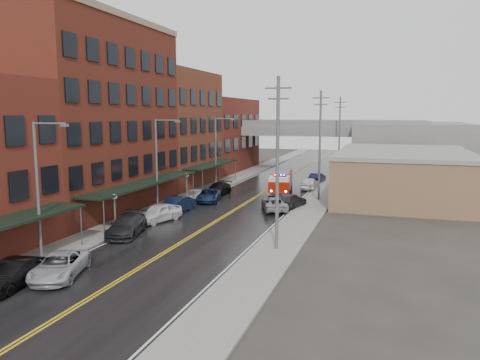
% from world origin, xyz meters
% --- Properties ---
extents(ground, '(220.00, 220.00, 0.00)m').
position_xyz_m(ground, '(0.00, 0.00, 0.00)').
color(ground, '#2D2B26').
rests_on(ground, ground).
extents(road, '(11.00, 160.00, 0.02)m').
position_xyz_m(road, '(0.00, 30.00, 0.01)').
color(road, black).
rests_on(road, ground).
extents(sidewalk_left, '(3.00, 160.00, 0.15)m').
position_xyz_m(sidewalk_left, '(-7.30, 30.00, 0.07)').
color(sidewalk_left, slate).
rests_on(sidewalk_left, ground).
extents(sidewalk_right, '(3.00, 160.00, 0.15)m').
position_xyz_m(sidewalk_right, '(7.30, 30.00, 0.07)').
color(sidewalk_right, slate).
rests_on(sidewalk_right, ground).
extents(curb_left, '(0.30, 160.00, 0.15)m').
position_xyz_m(curb_left, '(-5.65, 30.00, 0.07)').
color(curb_left, gray).
rests_on(curb_left, ground).
extents(curb_right, '(0.30, 160.00, 0.15)m').
position_xyz_m(curb_right, '(5.65, 30.00, 0.07)').
color(curb_right, gray).
rests_on(curb_right, ground).
extents(brick_building_b, '(9.00, 20.00, 18.00)m').
position_xyz_m(brick_building_b, '(-13.30, 23.00, 9.00)').
color(brick_building_b, '#5A2218').
rests_on(brick_building_b, ground).
extents(brick_building_c, '(9.00, 15.00, 15.00)m').
position_xyz_m(brick_building_c, '(-13.30, 40.50, 7.50)').
color(brick_building_c, brown).
rests_on(brick_building_c, ground).
extents(brick_building_far, '(9.00, 20.00, 12.00)m').
position_xyz_m(brick_building_far, '(-13.30, 58.00, 6.00)').
color(brick_building_far, maroon).
rests_on(brick_building_far, ground).
extents(tan_building, '(14.00, 22.00, 5.00)m').
position_xyz_m(tan_building, '(16.00, 40.00, 2.50)').
color(tan_building, '#886349').
rests_on(tan_building, ground).
extents(right_far_block, '(18.00, 30.00, 8.00)m').
position_xyz_m(right_far_block, '(18.00, 70.00, 4.00)').
color(right_far_block, slate).
rests_on(right_far_block, ground).
extents(awning_1, '(2.60, 18.00, 3.09)m').
position_xyz_m(awning_1, '(-7.49, 23.00, 2.99)').
color(awning_1, black).
rests_on(awning_1, ground).
extents(awning_2, '(2.60, 13.00, 3.09)m').
position_xyz_m(awning_2, '(-7.49, 40.50, 2.99)').
color(awning_2, black).
rests_on(awning_2, ground).
extents(globe_lamp_1, '(0.44, 0.44, 3.12)m').
position_xyz_m(globe_lamp_1, '(-6.40, 16.00, 2.31)').
color(globe_lamp_1, '#59595B').
rests_on(globe_lamp_1, ground).
extents(globe_lamp_2, '(0.44, 0.44, 3.12)m').
position_xyz_m(globe_lamp_2, '(-6.40, 30.00, 2.31)').
color(globe_lamp_2, '#59595B').
rests_on(globe_lamp_2, ground).
extents(street_lamp_0, '(2.64, 0.22, 9.00)m').
position_xyz_m(street_lamp_0, '(-6.55, 8.00, 5.19)').
color(street_lamp_0, '#59595B').
rests_on(street_lamp_0, ground).
extents(street_lamp_1, '(2.64, 0.22, 9.00)m').
position_xyz_m(street_lamp_1, '(-6.55, 24.00, 5.19)').
color(street_lamp_1, '#59595B').
rests_on(street_lamp_1, ground).
extents(street_lamp_2, '(2.64, 0.22, 9.00)m').
position_xyz_m(street_lamp_2, '(-6.55, 40.00, 5.19)').
color(street_lamp_2, '#59595B').
rests_on(street_lamp_2, ground).
extents(utility_pole_0, '(1.80, 0.24, 12.00)m').
position_xyz_m(utility_pole_0, '(7.20, 15.00, 6.31)').
color(utility_pole_0, '#59595B').
rests_on(utility_pole_0, ground).
extents(utility_pole_1, '(1.80, 0.24, 12.00)m').
position_xyz_m(utility_pole_1, '(7.20, 35.00, 6.31)').
color(utility_pole_1, '#59595B').
rests_on(utility_pole_1, ground).
extents(utility_pole_2, '(1.80, 0.24, 12.00)m').
position_xyz_m(utility_pole_2, '(7.20, 55.00, 6.31)').
color(utility_pole_2, '#59595B').
rests_on(utility_pole_2, ground).
extents(overpass, '(40.00, 10.00, 7.50)m').
position_xyz_m(overpass, '(0.00, 62.00, 5.99)').
color(overpass, slate).
rests_on(overpass, ground).
extents(fire_truck, '(3.96, 7.88, 2.77)m').
position_xyz_m(fire_truck, '(2.16, 38.33, 1.50)').
color(fire_truck, '#971606').
rests_on(fire_truck, ground).
extents(parked_car_left_1, '(2.26, 4.74, 1.50)m').
position_xyz_m(parked_car_left_1, '(-5.00, 3.73, 0.75)').
color(parked_car_left_1, black).
rests_on(parked_car_left_1, ground).
extents(parked_car_left_2, '(3.82, 5.54, 1.41)m').
position_xyz_m(parked_car_left_2, '(-3.62, 5.80, 0.70)').
color(parked_car_left_2, '#B1B3BA').
rests_on(parked_car_left_2, ground).
extents(parked_car_left_3, '(3.45, 5.80, 1.57)m').
position_xyz_m(parked_car_left_3, '(-5.00, 15.45, 0.79)').
color(parked_car_left_3, black).
rests_on(parked_car_left_3, ground).
extents(parked_car_left_4, '(3.17, 5.04, 1.60)m').
position_xyz_m(parked_car_left_4, '(-4.83, 20.44, 0.80)').
color(parked_car_left_4, silver).
rests_on(parked_car_left_4, ground).
extents(parked_car_left_5, '(2.47, 4.88, 1.54)m').
position_xyz_m(parked_car_left_5, '(-5.00, 24.30, 0.77)').
color(parked_car_left_5, black).
rests_on(parked_car_left_5, ground).
extents(parked_car_left_6, '(3.31, 5.26, 1.36)m').
position_xyz_m(parked_car_left_6, '(-4.17, 30.82, 0.68)').
color(parked_car_left_6, '#13254A').
rests_on(parked_car_left_6, ground).
extents(parked_car_left_7, '(2.12, 5.04, 1.45)m').
position_xyz_m(parked_car_left_7, '(-4.57, 34.80, 0.73)').
color(parked_car_left_7, black).
rests_on(parked_car_left_7, ground).
extents(parked_car_right_0, '(3.87, 5.48, 1.39)m').
position_xyz_m(parked_car_right_0, '(3.83, 28.20, 0.69)').
color(parked_car_right_0, gray).
rests_on(parked_car_right_0, ground).
extents(parked_car_right_1, '(3.09, 5.37, 1.46)m').
position_xyz_m(parked_car_right_1, '(5.00, 30.04, 0.73)').
color(parked_car_right_1, '#262628').
rests_on(parked_car_right_1, ground).
extents(parked_car_right_2, '(1.89, 4.59, 1.56)m').
position_xyz_m(parked_car_right_2, '(5.00, 42.30, 0.78)').
color(parked_car_right_2, white).
rests_on(parked_car_right_2, ground).
extents(parked_car_right_3, '(1.94, 4.36, 1.39)m').
position_xyz_m(parked_car_right_3, '(5.00, 48.42, 0.70)').
color(parked_car_right_3, '#0E0F33').
rests_on(parked_car_right_3, ground).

